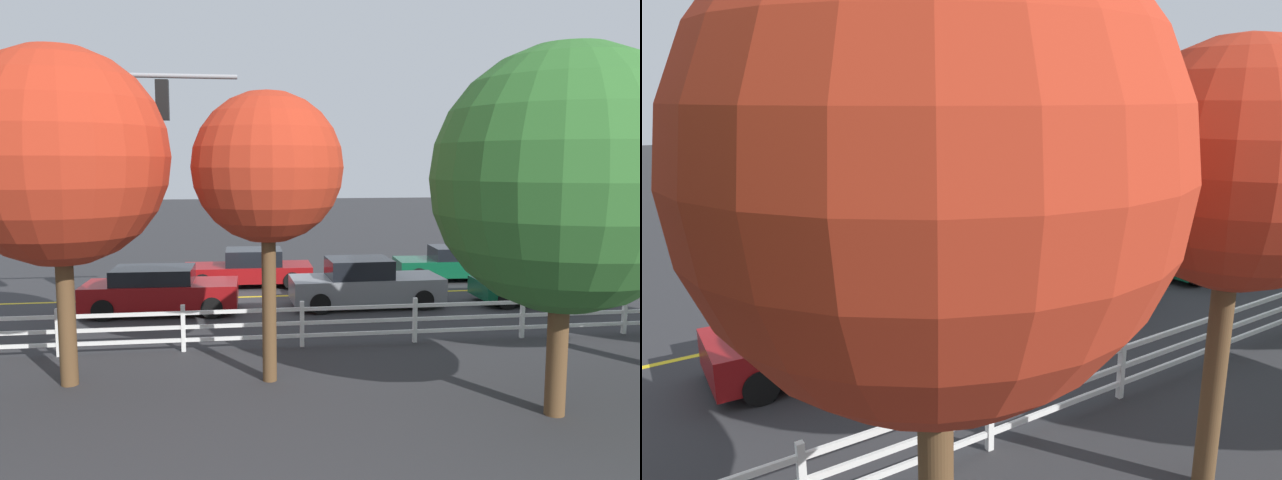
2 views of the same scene
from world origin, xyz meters
TOP-DOWN VIEW (x-y plane):
  - ground_plane at (0.00, 0.00)m, footprint 120.00×120.00m
  - lane_center_stripe at (-4.00, 0.00)m, footprint 28.00×0.16m
  - signal_assembly at (4.88, 4.66)m, footprint 7.04×0.38m
  - car_0 at (-8.29, -2.10)m, footprint 4.25×2.13m
  - car_1 at (2.33, 1.94)m, footprint 4.64×2.05m
  - car_2 at (-0.48, -1.98)m, footprint 4.75×2.04m
  - car_3 at (-9.63, 2.13)m, footprint 3.96×1.85m
  - car_4 at (-4.02, 1.89)m, footprint 4.81×2.02m
  - white_rail_fence at (-3.00, 6.07)m, footprint 26.10×0.10m
  - tree_1 at (3.49, 8.10)m, footprint 4.36×4.36m
  - tree_2 at (-0.61, 8.41)m, footprint 3.08×3.08m
  - tree_4 at (-5.63, 10.94)m, footprint 4.68×4.68m

SIDE VIEW (x-z plane):
  - ground_plane at x=0.00m, z-range 0.00..0.00m
  - lane_center_stripe at x=-4.00m, z-range 0.00..0.01m
  - white_rail_fence at x=-3.00m, z-range 0.03..1.18m
  - car_0 at x=-8.29m, z-range -0.02..1.29m
  - car_3 at x=-9.63m, z-range -0.01..1.30m
  - car_2 at x=-0.48m, z-range -0.03..1.34m
  - car_1 at x=2.33m, z-range 0.00..1.40m
  - car_4 at x=-4.02m, z-range -0.05..1.49m
  - tree_4 at x=-5.63m, z-range 0.95..7.55m
  - tree_2 at x=-0.61m, z-range 1.43..7.43m
  - tree_1 at x=3.49m, z-range 1.23..8.07m
  - signal_assembly at x=4.88m, z-range 1.44..8.58m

